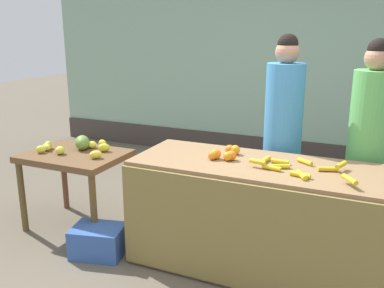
% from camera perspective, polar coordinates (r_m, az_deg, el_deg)
% --- Properties ---
extents(ground_plane, '(24.00, 24.00, 0.00)m').
position_cam_1_polar(ground_plane, '(3.77, 4.27, -15.23)').
color(ground_plane, '#665B4C').
extents(market_wall_back, '(8.12, 0.23, 3.47)m').
position_cam_1_polar(market_wall_back, '(6.19, 14.43, 12.88)').
color(market_wall_back, '#8CB299').
rests_on(market_wall_back, ground).
extents(fruit_stall_counter, '(2.27, 0.80, 0.90)m').
position_cam_1_polar(fruit_stall_counter, '(3.45, 10.84, -10.09)').
color(fruit_stall_counter, olive).
rests_on(fruit_stall_counter, ground).
extents(side_table_wooden, '(0.94, 0.70, 0.77)m').
position_cam_1_polar(side_table_wooden, '(4.22, -15.58, -2.60)').
color(side_table_wooden, brown).
rests_on(side_table_wooden, ground).
extents(banana_bunch_pile, '(0.79, 0.50, 0.07)m').
position_cam_1_polar(banana_bunch_pile, '(3.21, 14.20, -3.10)').
color(banana_bunch_pile, gold).
rests_on(banana_bunch_pile, fruit_stall_counter).
extents(orange_pile, '(0.22, 0.29, 0.09)m').
position_cam_1_polar(orange_pile, '(3.43, 4.60, -1.26)').
color(orange_pile, orange).
rests_on(orange_pile, fruit_stall_counter).
extents(mango_papaya_pile, '(0.75, 0.49, 0.14)m').
position_cam_1_polar(mango_papaya_pile, '(4.25, -15.14, -0.16)').
color(mango_papaya_pile, '#D7DF3A').
rests_on(mango_papaya_pile, side_table_wooden).
extents(vendor_woman_blue_shirt, '(0.34, 0.34, 1.88)m').
position_cam_1_polar(vendor_woman_blue_shirt, '(3.90, 12.18, 0.68)').
color(vendor_woman_blue_shirt, '#33333D').
rests_on(vendor_woman_blue_shirt, ground).
extents(vendor_woman_green_shirt, '(0.34, 0.34, 1.85)m').
position_cam_1_polar(vendor_woman_green_shirt, '(3.82, 22.75, -0.76)').
color(vendor_woman_green_shirt, '#33333D').
rests_on(vendor_woman_green_shirt, ground).
extents(produce_crate, '(0.50, 0.41, 0.26)m').
position_cam_1_polar(produce_crate, '(3.85, -12.63, -12.74)').
color(produce_crate, '#3359A5').
rests_on(produce_crate, ground).
extents(produce_sack, '(0.47, 0.46, 0.48)m').
position_cam_1_polar(produce_sack, '(4.55, -2.31, -6.33)').
color(produce_sack, maroon).
rests_on(produce_sack, ground).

